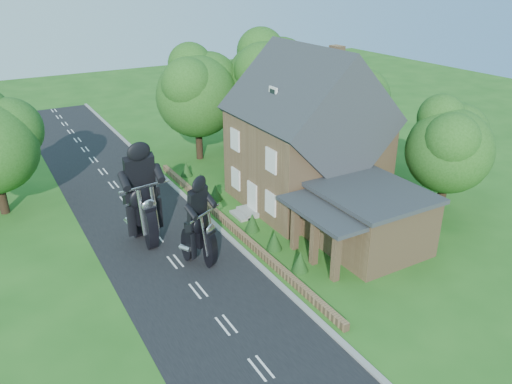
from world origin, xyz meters
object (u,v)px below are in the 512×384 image
house (307,139)px  motorcycle_follow (145,228)px  annex (367,218)px  garden_wall (230,225)px  motorcycle_lead (200,251)px

house → motorcycle_follow: house is taller
house → motorcycle_follow: bearing=-178.8°
motorcycle_follow → annex: bearing=142.2°
annex → motorcycle_follow: 12.44m
garden_wall → motorcycle_lead: motorcycle_lead is taller
garden_wall → house: bearing=9.2°
motorcycle_follow → house: bearing=175.3°
annex → house: bearing=84.8°
motorcycle_lead → motorcycle_follow: bearing=-92.3°
garden_wall → motorcycle_lead: 4.24m
house → motorcycle_follow: size_ratio=5.23×
house → motorcycle_follow: 11.66m
garden_wall → motorcycle_follow: motorcycle_follow is taller
annex → garden_wall: bearing=133.8°
motorcycle_lead → motorcycle_follow: (-1.78, 3.53, 0.16)m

